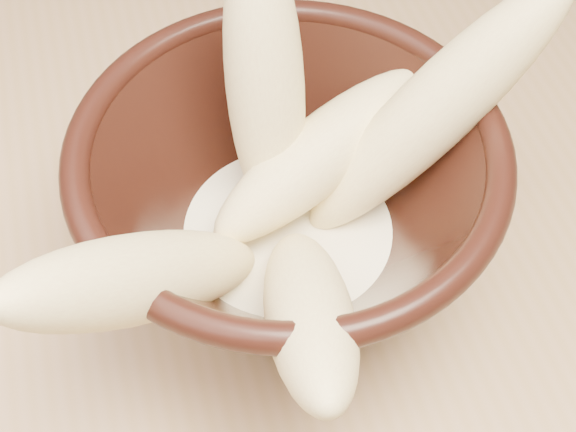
{
  "coord_description": "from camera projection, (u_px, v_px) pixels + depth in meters",
  "views": [
    {
      "loc": [
        -0.28,
        -0.34,
        1.17
      ],
      "look_at": [
        -0.21,
        -0.08,
        0.81
      ],
      "focal_mm": 50.0,
      "sensor_mm": 36.0,
      "label": 1
    }
  ],
  "objects": [
    {
      "name": "banana_across",
      "position": [
        321.0,
        154.0,
        0.45
      ],
      "size": [
        0.16,
        0.1,
        0.08
      ],
      "primitive_type": "ellipsoid",
      "rotation": [
        1.34,
        0.0,
        1.98
      ],
      "color": "#E0C284",
      "rests_on": "bowl"
    },
    {
      "name": "banana_upright",
      "position": [
        265.0,
        84.0,
        0.43
      ],
      "size": [
        0.05,
        0.11,
        0.17
      ],
      "primitive_type": "ellipsoid",
      "rotation": [
        0.38,
        0.0,
        3.02
      ],
      "color": "#E0C284",
      "rests_on": "bowl"
    },
    {
      "name": "banana_right",
      "position": [
        432.0,
        112.0,
        0.42
      ],
      "size": [
        0.17,
        0.06,
        0.17
      ],
      "primitive_type": "ellipsoid",
      "rotation": [
        0.77,
        0.0,
        1.68
      ],
      "color": "#E0C284",
      "rests_on": "bowl"
    },
    {
      "name": "milk_puddle",
      "position": [
        288.0,
        237.0,
        0.47
      ],
      "size": [
        0.13,
        0.13,
        0.02
      ],
      "primitive_type": "cylinder",
      "color": "#FCEFCB",
      "rests_on": "bowl"
    },
    {
      "name": "table",
      "position": [
        514.0,
        189.0,
        0.64
      ],
      "size": [
        1.2,
        0.8,
        0.75
      ],
      "color": "tan",
      "rests_on": "ground"
    },
    {
      "name": "banana_front",
      "position": [
        308.0,
        311.0,
        0.38
      ],
      "size": [
        0.07,
        0.17,
        0.12
      ],
      "primitive_type": "ellipsoid",
      "rotation": [
        1.02,
        0.0,
        -0.18
      ],
      "color": "#E0C284",
      "rests_on": "bowl"
    },
    {
      "name": "banana_left",
      "position": [
        146.0,
        277.0,
        0.37
      ],
      "size": [
        0.16,
        0.13,
        0.16
      ],
      "primitive_type": "ellipsoid",
      "rotation": [
        0.83,
        0.0,
        -0.97
      ],
      "color": "#E0C284",
      "rests_on": "bowl"
    },
    {
      "name": "bowl",
      "position": [
        288.0,
        204.0,
        0.44
      ],
      "size": [
        0.23,
        0.23,
        0.13
      ],
      "rotation": [
        0.0,
        0.0,
        0.13
      ],
      "color": "black",
      "rests_on": "table"
    }
  ]
}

